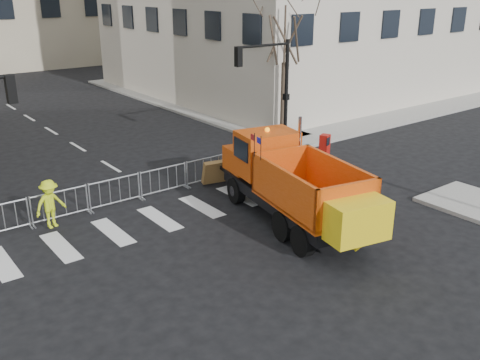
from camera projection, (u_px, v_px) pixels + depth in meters
ground at (285, 270)px, 15.66m from camera, size 120.00×120.00×0.00m
sidewalk_back at (147, 186)px, 21.97m from camera, size 64.00×5.00×0.15m
traffic_light_right at (286, 95)px, 26.66m from camera, size 0.18×0.18×5.40m
crowd_barriers at (140, 186)px, 20.70m from camera, size 12.60×0.60×1.10m
street_tree at (284, 70)px, 27.44m from camera, size 3.00×3.00×7.50m
plow_truck at (294, 182)px, 18.22m from camera, size 4.13×9.18×3.45m
cop_a at (258, 157)px, 23.24m from camera, size 0.71×0.68×1.64m
cop_b at (236, 166)px, 21.78m from camera, size 1.06×0.93×1.84m
cop_c at (246, 162)px, 22.62m from camera, size 0.85×1.00×1.60m
worker at (50, 204)px, 17.84m from camera, size 1.20×0.85×1.68m
newspaper_box at (325, 146)px, 25.25m from camera, size 0.57×0.54×1.10m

